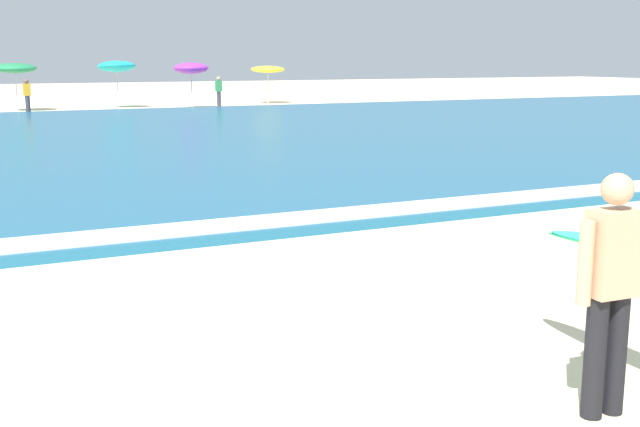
% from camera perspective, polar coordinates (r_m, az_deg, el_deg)
% --- Properties ---
extents(sea, '(120.00, 28.00, 0.14)m').
position_cam_1_polar(sea, '(24.14, -21.57, 4.57)').
color(sea, '#1E6084').
rests_on(sea, ground).
extents(surf_foam, '(120.00, 0.94, 0.01)m').
position_cam_1_polar(surf_foam, '(10.96, -15.70, -1.66)').
color(surf_foam, white).
rests_on(surf_foam, sea).
extents(surfer_with_board, '(1.01, 2.60, 1.73)m').
position_cam_1_polar(surfer_with_board, '(5.97, 21.91, -3.81)').
color(surfer_with_board, black).
rests_on(surfer_with_board, ground).
extents(beach_umbrella_3, '(1.99, 2.01, 2.31)m').
position_cam_1_polar(beach_umbrella_3, '(40.76, -21.06, 9.72)').
color(beach_umbrella_3, beige).
rests_on(beach_umbrella_3, ground).
extents(beach_umbrella_4, '(1.89, 1.92, 2.43)m').
position_cam_1_polar(beach_umbrella_4, '(41.90, -14.40, 10.19)').
color(beach_umbrella_4, beige).
rests_on(beach_umbrella_4, ground).
extents(beach_umbrella_5, '(1.74, 1.74, 2.28)m').
position_cam_1_polar(beach_umbrella_5, '(40.74, -9.25, 10.26)').
color(beach_umbrella_5, beige).
rests_on(beach_umbrella_5, ground).
extents(beach_umbrella_6, '(1.91, 1.92, 2.10)m').
position_cam_1_polar(beach_umbrella_6, '(44.89, -3.77, 10.29)').
color(beach_umbrella_6, beige).
rests_on(beach_umbrella_6, ground).
extents(beachgoer_near_row_left, '(0.32, 0.20, 1.58)m').
position_cam_1_polar(beachgoer_near_row_left, '(38.11, -20.28, 7.94)').
color(beachgoer_near_row_left, '#383842').
rests_on(beachgoer_near_row_left, ground).
extents(beachgoer_near_row_mid, '(0.32, 0.20, 1.58)m').
position_cam_1_polar(beachgoer_near_row_mid, '(40.89, -7.28, 8.69)').
color(beachgoer_near_row_mid, '#383842').
rests_on(beachgoer_near_row_mid, ground).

